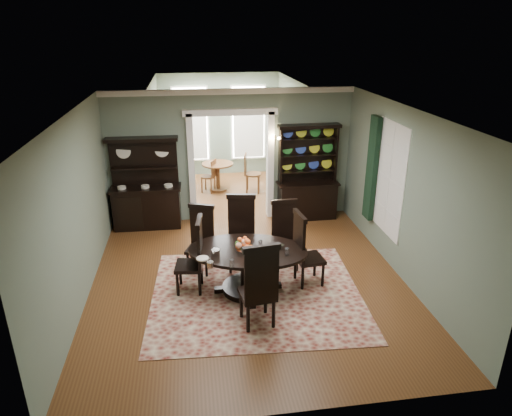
{
  "coord_description": "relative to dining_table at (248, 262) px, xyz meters",
  "views": [
    {
      "loc": [
        -0.9,
        -6.99,
        4.26
      ],
      "look_at": [
        0.22,
        0.6,
        1.17
      ],
      "focal_mm": 32.0,
      "sensor_mm": 36.0,
      "label": 1
    }
  ],
  "objects": [
    {
      "name": "room",
      "position": [
        0.05,
        0.31,
        1.03
      ],
      "size": [
        5.51,
        6.01,
        3.01
      ],
      "color": "brown",
      "rests_on": "ground"
    },
    {
      "name": "parlor",
      "position": [
        0.05,
        5.8,
        0.97
      ],
      "size": [
        3.51,
        3.5,
        3.01
      ],
      "color": "brown",
      "rests_on": "ground"
    },
    {
      "name": "doorway_trim",
      "position": [
        0.05,
        3.27,
        1.07
      ],
      "size": [
        2.08,
        0.25,
        2.57
      ],
      "color": "white",
      "rests_on": "floor"
    },
    {
      "name": "right_window",
      "position": [
        2.74,
        1.19,
        1.05
      ],
      "size": [
        0.15,
        1.47,
        2.12
      ],
      "color": "white",
      "rests_on": "wall_right"
    },
    {
      "name": "wall_sconce",
      "position": [
        1.0,
        3.11,
        1.34
      ],
      "size": [
        0.27,
        0.21,
        0.21
      ],
      "color": "#D08437",
      "rests_on": "back_wall_right"
    },
    {
      "name": "rug",
      "position": [
        0.13,
        -0.14,
        -0.54
      ],
      "size": [
        3.68,
        3.26,
        0.01
      ],
      "primitive_type": "cube",
      "rotation": [
        0.0,
        0.0,
        -0.06
      ],
      "color": "maroon",
      "rests_on": "floor"
    },
    {
      "name": "dining_table",
      "position": [
        0.0,
        0.0,
        0.0
      ],
      "size": [
        2.23,
        2.22,
        0.79
      ],
      "rotation": [
        0.0,
        0.0,
        -0.23
      ],
      "color": "black",
      "rests_on": "rug"
    },
    {
      "name": "centerpiece",
      "position": [
        -0.05,
        -0.06,
        0.31
      ],
      "size": [
        1.52,
        0.98,
        0.25
      ],
      "color": "silver",
      "rests_on": "dining_table"
    },
    {
      "name": "chair_far_left",
      "position": [
        -0.75,
        0.89,
        0.11
      ],
      "size": [
        0.59,
        0.58,
        1.26
      ],
      "rotation": [
        0.0,
        0.0,
        2.78
      ],
      "color": "black",
      "rests_on": "rug"
    },
    {
      "name": "chair_far_mid",
      "position": [
        -0.0,
        0.92,
        0.19
      ],
      "size": [
        0.59,
        0.57,
        1.4
      ],
      "rotation": [
        0.0,
        0.0,
        2.98
      ],
      "color": "black",
      "rests_on": "rug"
    },
    {
      "name": "chair_far_right",
      "position": [
        0.8,
        0.81,
        0.13
      ],
      "size": [
        0.5,
        0.47,
        1.3
      ],
      "rotation": [
        0.0,
        0.0,
        3.17
      ],
      "color": "black",
      "rests_on": "rug"
    },
    {
      "name": "chair_end_left",
      "position": [
        -0.87,
        0.14,
        0.15
      ],
      "size": [
        0.52,
        0.54,
        1.33
      ],
      "rotation": [
        0.0,
        0.0,
        1.45
      ],
      "color": "black",
      "rests_on": "rug"
    },
    {
      "name": "chair_end_right",
      "position": [
        0.98,
        0.08,
        0.16
      ],
      "size": [
        0.53,
        0.55,
        1.35
      ],
      "rotation": [
        0.0,
        0.0,
        -1.46
      ],
      "color": "black",
      "rests_on": "rug"
    },
    {
      "name": "chair_near",
      "position": [
        0.04,
        -1.05,
        0.2
      ],
      "size": [
        0.59,
        0.57,
        1.43
      ],
      "rotation": [
        0.0,
        0.0,
        0.14
      ],
      "color": "black",
      "rests_on": "rug"
    },
    {
      "name": "sideboard",
      "position": [
        -1.88,
        3.03,
        0.16
      ],
      "size": [
        1.56,
        0.58,
        2.03
      ],
      "rotation": [
        0.0,
        0.0,
        -0.02
      ],
      "color": "black",
      "rests_on": "floor"
    },
    {
      "name": "welsh_dresser",
      "position": [
        1.79,
        3.03,
        0.25
      ],
      "size": [
        1.43,
        0.55,
        2.21
      ],
      "rotation": [
        0.0,
        0.0,
        0.02
      ],
      "color": "black",
      "rests_on": "floor"
    },
    {
      "name": "parlor_table",
      "position": [
        -0.15,
        5.21,
        -0.04
      ],
      "size": [
        0.84,
        0.84,
        0.78
      ],
      "color": "brown",
      "rests_on": "parlor_floor"
    },
    {
      "name": "parlor_chair_left",
      "position": [
        -0.36,
        5.11,
        -0.06
      ],
      "size": [
        0.44,
        0.43,
        0.92
      ],
      "rotation": [
        0.0,
        0.0,
        1.14
      ],
      "color": "brown",
      "rests_on": "parlor_floor"
    },
    {
      "name": "parlor_chair_right",
      "position": [
        0.71,
        4.97,
        0.02
      ],
      "size": [
        0.48,
        0.46,
        1.06
      ],
      "rotation": [
        0.0,
        0.0,
        -1.78
      ],
      "color": "brown",
      "rests_on": "parlor_floor"
    }
  ]
}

